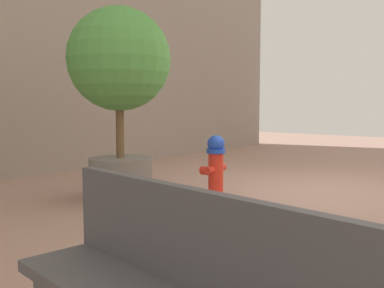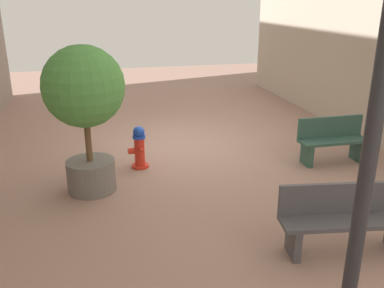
# 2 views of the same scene
# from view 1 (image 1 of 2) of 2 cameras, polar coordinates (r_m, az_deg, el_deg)

# --- Properties ---
(ground_plane) EXTENTS (23.40, 23.40, 0.00)m
(ground_plane) POSITION_cam_1_polar(r_m,az_deg,el_deg) (6.75, 15.55, -6.09)
(ground_plane) COLOR #9E7A6B
(fire_hydrant) EXTENTS (0.41, 0.43, 0.87)m
(fire_hydrant) POSITION_cam_1_polar(r_m,az_deg,el_deg) (6.10, 3.04, -2.94)
(fire_hydrant) COLOR red
(fire_hydrant) RESTS_ON ground_plane
(planter_tree) EXTENTS (1.38, 1.38, 2.58)m
(planter_tree) POSITION_cam_1_polar(r_m,az_deg,el_deg) (6.03, -9.39, 8.65)
(planter_tree) COLOR slate
(planter_tree) RESTS_ON ground_plane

